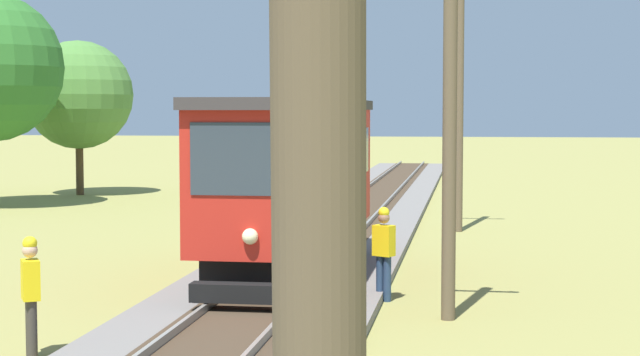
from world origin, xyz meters
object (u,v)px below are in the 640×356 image
(red_tram, at_px, (292,177))
(utility_pole_near_tram, at_px, (450,121))
(utility_pole_mid, at_px, (460,90))
(second_worker, at_px, (384,249))
(utility_pole_foreground, at_px, (318,74))
(tree_left_near, at_px, (79,95))
(track_worker, at_px, (31,291))

(red_tram, xyz_separation_m, utility_pole_near_tram, (3.35, -3.49, 1.22))
(utility_pole_mid, distance_m, second_worker, 11.95)
(utility_pole_foreground, distance_m, tree_left_near, 41.73)
(utility_pole_foreground, distance_m, second_worker, 16.80)
(second_worker, bearing_deg, tree_left_near, -118.39)
(utility_pole_mid, bearing_deg, red_tram, -109.35)
(utility_pole_mid, relative_size, track_worker, 4.58)
(utility_pole_foreground, height_order, track_worker, utility_pole_foreground)
(red_tram, distance_m, utility_pole_foreground, 18.82)
(tree_left_near, bearing_deg, red_tram, -57.80)
(utility_pole_mid, height_order, second_worker, utility_pole_mid)
(utility_pole_foreground, bearing_deg, tree_left_near, 112.54)
(utility_pole_mid, relative_size, second_worker, 4.58)
(tree_left_near, bearing_deg, utility_pole_mid, -33.43)
(utility_pole_near_tram, xyz_separation_m, track_worker, (-5.93, -3.60, -2.43))
(utility_pole_mid, xyz_separation_m, second_worker, (-1.25, -11.45, -3.20))
(utility_pole_near_tram, bearing_deg, utility_pole_foreground, -90.00)
(utility_pole_mid, distance_m, tree_left_near, 19.16)
(utility_pole_near_tram, xyz_separation_m, second_worker, (-1.25, 1.57, -2.43))
(red_tram, height_order, tree_left_near, tree_left_near)
(red_tram, bearing_deg, tree_left_near, 122.20)
(utility_pole_mid, xyz_separation_m, tree_left_near, (-15.99, 10.56, 0.03))
(red_tram, xyz_separation_m, second_worker, (2.10, -1.92, -1.21))
(track_worker, bearing_deg, red_tram, 39.77)
(utility_pole_foreground, xyz_separation_m, utility_pole_mid, (0.00, 27.98, 0.48))
(utility_pole_foreground, distance_m, utility_pole_mid, 27.99)
(utility_pole_near_tram, distance_m, tree_left_near, 28.50)
(utility_pole_near_tram, distance_m, track_worker, 7.35)
(second_worker, bearing_deg, utility_pole_near_tram, 66.24)
(track_worker, bearing_deg, second_worker, 17.61)
(red_tram, xyz_separation_m, track_worker, (-2.58, -7.10, -1.21))
(utility_pole_mid, xyz_separation_m, track_worker, (-5.93, -16.62, -3.20))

